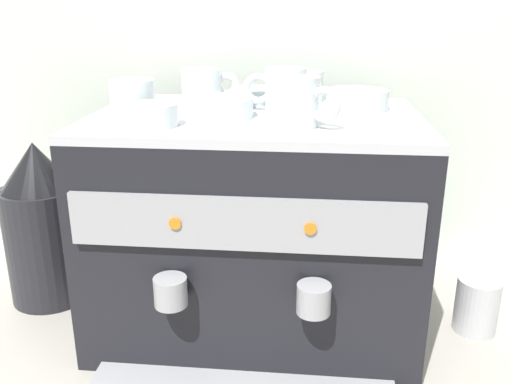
{
  "coord_description": "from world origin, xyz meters",
  "views": [
    {
      "loc": [
        0.1,
        -1.02,
        0.65
      ],
      "look_at": [
        0.0,
        0.0,
        0.29
      ],
      "focal_mm": 38.22,
      "sensor_mm": 36.0,
      "label": 1
    }
  ],
  "objects_px": {
    "ceramic_cup_2": "(308,86)",
    "ceramic_cup_4": "(204,85)",
    "ceramic_cup_1": "(283,89)",
    "ceramic_bowl_1": "(152,115)",
    "espresso_machine": "(256,224)",
    "milk_pitcher": "(476,304)",
    "ceramic_bowl_3": "(254,96)",
    "coffee_grinder": "(43,226)",
    "ceramic_cup_0": "(132,97)",
    "ceramic_bowl_0": "(357,100)",
    "ceramic_cup_3": "(300,102)",
    "ceramic_bowl_2": "(220,108)"
  },
  "relations": [
    {
      "from": "ceramic_cup_2",
      "to": "ceramic_cup_4",
      "type": "distance_m",
      "value": 0.22
    },
    {
      "from": "ceramic_cup_1",
      "to": "ceramic_bowl_1",
      "type": "distance_m",
      "value": 0.27
    },
    {
      "from": "espresso_machine",
      "to": "milk_pitcher",
      "type": "distance_m",
      "value": 0.49
    },
    {
      "from": "espresso_machine",
      "to": "ceramic_bowl_3",
      "type": "height_order",
      "value": "ceramic_bowl_3"
    },
    {
      "from": "espresso_machine",
      "to": "ceramic_bowl_1",
      "type": "xyz_separation_m",
      "value": [
        -0.17,
        -0.12,
        0.24
      ]
    },
    {
      "from": "ceramic_cup_2",
      "to": "coffee_grinder",
      "type": "xyz_separation_m",
      "value": [
        -0.58,
        -0.11,
        -0.3
      ]
    },
    {
      "from": "ceramic_cup_0",
      "to": "ceramic_bowl_0",
      "type": "height_order",
      "value": "ceramic_cup_0"
    },
    {
      "from": "ceramic_cup_3",
      "to": "coffee_grinder",
      "type": "relative_size",
      "value": 0.3
    },
    {
      "from": "ceramic_cup_4",
      "to": "ceramic_bowl_3",
      "type": "distance_m",
      "value": 0.11
    },
    {
      "from": "ceramic_cup_0",
      "to": "ceramic_bowl_0",
      "type": "bearing_deg",
      "value": 13.66
    },
    {
      "from": "ceramic_cup_0",
      "to": "ceramic_cup_2",
      "type": "relative_size",
      "value": 1.16
    },
    {
      "from": "milk_pitcher",
      "to": "ceramic_cup_4",
      "type": "bearing_deg",
      "value": 168.08
    },
    {
      "from": "milk_pitcher",
      "to": "ceramic_bowl_2",
      "type": "bearing_deg",
      "value": -175.81
    },
    {
      "from": "ceramic_bowl_1",
      "to": "ceramic_bowl_2",
      "type": "xyz_separation_m",
      "value": [
        0.1,
        0.09,
        -0.0
      ]
    },
    {
      "from": "ceramic_bowl_1",
      "to": "ceramic_bowl_2",
      "type": "relative_size",
      "value": 0.73
    },
    {
      "from": "ceramic_cup_1",
      "to": "ceramic_bowl_3",
      "type": "xyz_separation_m",
      "value": [
        -0.06,
        0.07,
        -0.03
      ]
    },
    {
      "from": "ceramic_bowl_2",
      "to": "milk_pitcher",
      "type": "distance_m",
      "value": 0.66
    },
    {
      "from": "ceramic_cup_4",
      "to": "coffee_grinder",
      "type": "height_order",
      "value": "ceramic_cup_4"
    },
    {
      "from": "ceramic_bowl_2",
      "to": "coffee_grinder",
      "type": "relative_size",
      "value": 0.34
    },
    {
      "from": "ceramic_bowl_0",
      "to": "coffee_grinder",
      "type": "distance_m",
      "value": 0.74
    },
    {
      "from": "ceramic_cup_3",
      "to": "ceramic_cup_4",
      "type": "bearing_deg",
      "value": 132.39
    },
    {
      "from": "ceramic_bowl_0",
      "to": "ceramic_bowl_1",
      "type": "relative_size",
      "value": 1.34
    },
    {
      "from": "ceramic_cup_1",
      "to": "ceramic_bowl_1",
      "type": "xyz_separation_m",
      "value": [
        -0.22,
        -0.16,
        -0.02
      ]
    },
    {
      "from": "ceramic_cup_3",
      "to": "coffee_grinder",
      "type": "bearing_deg",
      "value": 165.2
    },
    {
      "from": "espresso_machine",
      "to": "ceramic_cup_3",
      "type": "relative_size",
      "value": 5.73
    },
    {
      "from": "ceramic_bowl_1",
      "to": "coffee_grinder",
      "type": "bearing_deg",
      "value": 151.92
    },
    {
      "from": "ceramic_cup_3",
      "to": "coffee_grinder",
      "type": "xyz_separation_m",
      "value": [
        -0.57,
        0.15,
        -0.31
      ]
    },
    {
      "from": "ceramic_cup_0",
      "to": "ceramic_bowl_0",
      "type": "xyz_separation_m",
      "value": [
        0.42,
        0.1,
        -0.01
      ]
    },
    {
      "from": "ceramic_cup_4",
      "to": "ceramic_cup_0",
      "type": "bearing_deg",
      "value": -123.07
    },
    {
      "from": "ceramic_cup_3",
      "to": "ceramic_cup_1",
      "type": "bearing_deg",
      "value": 103.91
    },
    {
      "from": "espresso_machine",
      "to": "coffee_grinder",
      "type": "bearing_deg",
      "value": 174.18
    },
    {
      "from": "ceramic_bowl_3",
      "to": "ceramic_cup_3",
      "type": "bearing_deg",
      "value": -65.18
    },
    {
      "from": "ceramic_bowl_0",
      "to": "ceramic_bowl_3",
      "type": "distance_m",
      "value": 0.21
    },
    {
      "from": "ceramic_cup_0",
      "to": "ceramic_cup_3",
      "type": "height_order",
      "value": "ceramic_cup_3"
    },
    {
      "from": "ceramic_bowl_2",
      "to": "milk_pitcher",
      "type": "relative_size",
      "value": 1.06
    },
    {
      "from": "ceramic_cup_0",
      "to": "milk_pitcher",
      "type": "xyz_separation_m",
      "value": [
        0.69,
        0.04,
        -0.42
      ]
    },
    {
      "from": "ceramic_cup_0",
      "to": "ceramic_bowl_2",
      "type": "bearing_deg",
      "value": 0.11
    },
    {
      "from": "ceramic_cup_1",
      "to": "ceramic_bowl_0",
      "type": "distance_m",
      "value": 0.15
    },
    {
      "from": "ceramic_cup_1",
      "to": "ceramic_cup_3",
      "type": "relative_size",
      "value": 1.15
    },
    {
      "from": "ceramic_bowl_2",
      "to": "ceramic_bowl_0",
      "type": "bearing_deg",
      "value": 21.68
    },
    {
      "from": "coffee_grinder",
      "to": "ceramic_bowl_3",
      "type": "bearing_deg",
      "value": 8.22
    },
    {
      "from": "espresso_machine",
      "to": "ceramic_cup_4",
      "type": "relative_size",
      "value": 5.13
    },
    {
      "from": "ceramic_cup_1",
      "to": "milk_pitcher",
      "type": "xyz_separation_m",
      "value": [
        0.41,
        -0.04,
        -0.43
      ]
    },
    {
      "from": "ceramic_bowl_1",
      "to": "coffee_grinder",
      "type": "relative_size",
      "value": 0.25
    },
    {
      "from": "ceramic_bowl_0",
      "to": "ceramic_bowl_1",
      "type": "height_order",
      "value": "same"
    },
    {
      "from": "ceramic_cup_0",
      "to": "coffee_grinder",
      "type": "xyz_separation_m",
      "value": [
        -0.25,
        0.08,
        -0.3
      ]
    },
    {
      "from": "ceramic_cup_1",
      "to": "ceramic_bowl_3",
      "type": "height_order",
      "value": "ceramic_cup_1"
    },
    {
      "from": "ceramic_cup_3",
      "to": "ceramic_bowl_1",
      "type": "relative_size",
      "value": 1.2
    },
    {
      "from": "ceramic_cup_2",
      "to": "milk_pitcher",
      "type": "distance_m",
      "value": 0.57
    },
    {
      "from": "ceramic_bowl_1",
      "to": "ceramic_bowl_2",
      "type": "bearing_deg",
      "value": 40.19
    }
  ]
}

